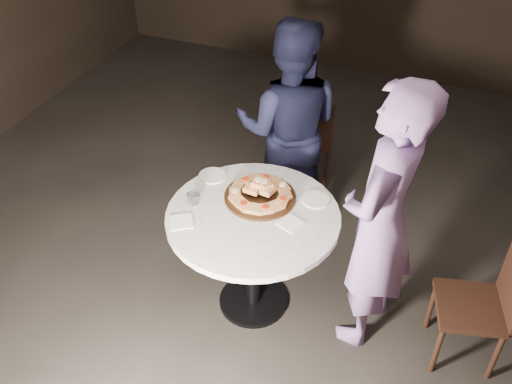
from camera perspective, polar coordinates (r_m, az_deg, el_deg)
floor at (r=4.01m, az=0.17°, el=-9.36°), size 7.00×7.00×0.00m
table at (r=3.46m, az=-0.30°, el=-4.05°), size 1.26×1.26×0.78m
serving_board at (r=3.48m, az=0.41°, el=-0.48°), size 0.45×0.45×0.02m
focaccia_pile at (r=3.46m, az=0.42°, el=0.07°), size 0.39×0.39×0.10m
plate_left at (r=3.67m, az=-4.39°, el=1.65°), size 0.22×0.22×0.01m
plate_right at (r=3.48m, az=5.99°, el=-0.75°), size 0.20×0.20×0.01m
water_glass at (r=3.44m, az=-6.26°, el=-0.65°), size 0.09×0.09×0.07m
napkin_near at (r=3.34m, az=-7.50°, el=-2.97°), size 0.18×0.18×0.01m
napkin_far at (r=3.31m, az=3.51°, el=-3.17°), size 0.16×0.16×0.01m
chair_far at (r=4.63m, az=5.18°, el=5.75°), size 0.48×0.49×0.85m
chair_right at (r=3.55m, az=22.20°, el=-10.08°), size 0.48×0.47×0.82m
diner_navy at (r=4.09m, az=3.29°, el=6.44°), size 0.89×0.76×1.62m
diner_teal at (r=3.24m, az=12.34°, el=-2.97°), size 0.53×0.71×1.75m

